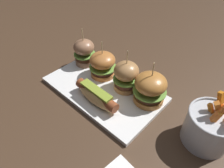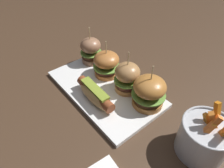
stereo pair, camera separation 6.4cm
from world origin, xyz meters
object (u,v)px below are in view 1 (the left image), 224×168
Objects in this scene: slider_center_right at (126,76)px; fries_bucket at (209,127)px; hot_dog at (96,95)px; slider_center_left at (103,64)px; slider_far_left at (84,52)px; slider_far_right at (150,88)px; platter_main at (104,89)px.

slider_center_right reaches higher than fries_bucket.
fries_bucket is (0.28, -0.00, -0.01)m from slider_center_right.
hot_dog is at bearing -160.56° from fries_bucket.
slider_center_left reaches higher than hot_dog.
slider_far_left is 0.99× the size of slider_center_right.
slider_center_left is 0.92× the size of slider_center_right.
fries_bucket is (0.31, 0.11, 0.01)m from hot_dog.
slider_center_left is 0.11m from slider_center_right.
slider_far_left is at bearing -179.67° from slider_far_right.
slider_far_left is 0.95× the size of fries_bucket.
slider_far_right is (0.30, 0.00, -0.00)m from slider_far_left.
slider_far_right reaches higher than slider_center_left.
slider_far_left is 0.49m from fries_bucket.
hot_dog is (0.03, -0.06, 0.03)m from platter_main.
slider_center_right reaches higher than hot_dog.
slider_center_left is 0.39m from fries_bucket.
slider_center_right is at bearing 0.75° from slider_center_left.
hot_dog is at bearing -53.43° from slider_center_left.
slider_center_right is at bearing 77.13° from hot_dog.
slider_center_right reaches higher than slider_far_left.
platter_main is at bearing 116.19° from hot_dog.
slider_far_right reaches higher than platter_main.
slider_far_left reaches higher than hot_dog.
slider_center_right is (0.05, 0.05, 0.06)m from platter_main.
fries_bucket reaches higher than hot_dog.
slider_far_right reaches higher than fries_bucket.
slider_far_left is at bearing 179.33° from fries_bucket.
slider_far_right is 0.19m from fries_bucket.
fries_bucket is at bearing 19.44° from hot_dog.
fries_bucket is at bearing 8.16° from platter_main.
slider_center_left is at bearing -178.20° from slider_far_right.
slider_far_left is (-0.18, 0.11, 0.03)m from hot_dog.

